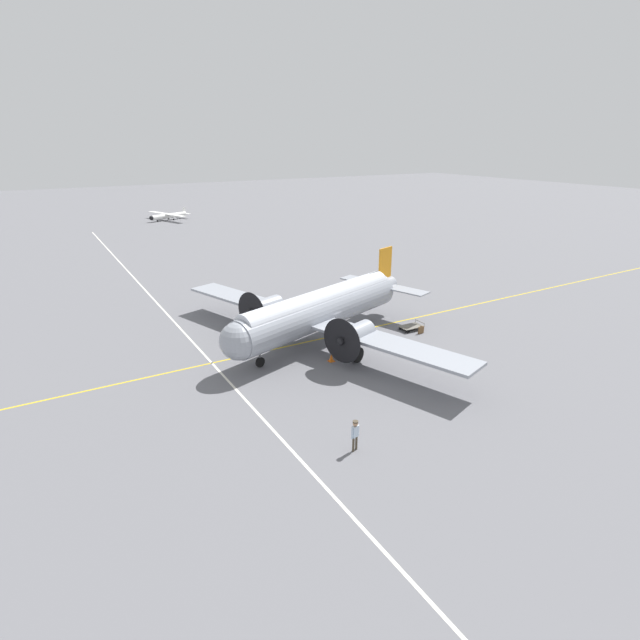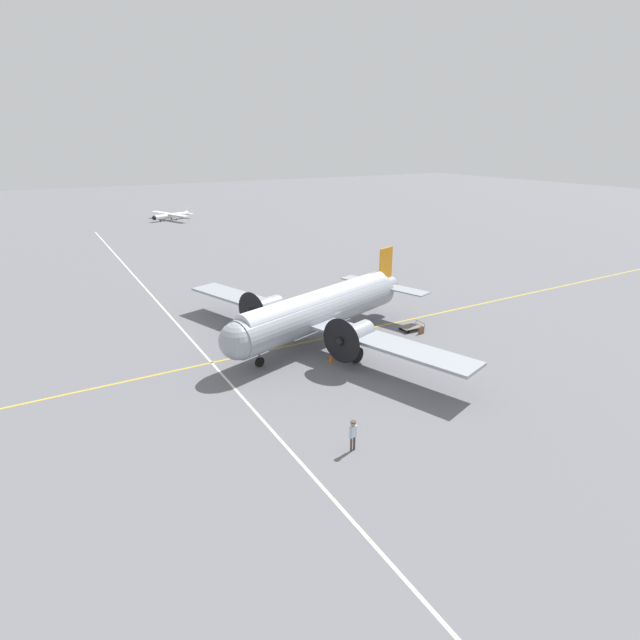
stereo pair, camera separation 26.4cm
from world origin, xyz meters
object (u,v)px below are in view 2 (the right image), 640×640
at_px(suitcase_near_door, 421,330).
at_px(baggage_cart, 412,327).
at_px(airliner_main, 316,311).
at_px(traffic_cone, 331,358).
at_px(crew_foreground, 353,432).
at_px(light_aircraft_distant, 170,216).

distance_m(suitcase_near_door, baggage_cart, 1.04).
height_order(airliner_main, traffic_cone, airliner_main).
relative_size(airliner_main, crew_foreground, 15.43).
xyz_separation_m(suitcase_near_door, baggage_cart, (-0.12, 1.03, -0.02)).
bearing_deg(light_aircraft_distant, crew_foreground, 61.75).
height_order(airliner_main, baggage_cart, airliner_main).
bearing_deg(light_aircraft_distant, suitcase_near_door, 71.50).
bearing_deg(airliner_main, baggage_cart, 151.25).
relative_size(crew_foreground, light_aircraft_distant, 0.16).
bearing_deg(baggage_cart, traffic_cone, 13.68).
distance_m(crew_foreground, suitcase_near_door, 17.00).
bearing_deg(crew_foreground, light_aircraft_distant, 66.00).
xyz_separation_m(airliner_main, suitcase_near_door, (8.11, -2.54, -2.27)).
bearing_deg(airliner_main, light_aircraft_distant, -113.43).
xyz_separation_m(light_aircraft_distant, traffic_cone, (-7.05, -70.50, -0.59)).
bearing_deg(suitcase_near_door, airliner_main, 162.64).
distance_m(suitcase_near_door, light_aircraft_distant, 69.65).
xyz_separation_m(baggage_cart, light_aircraft_distant, (-1.71, 68.60, 0.57)).
height_order(baggage_cart, traffic_cone, baggage_cart).
height_order(airliner_main, light_aircraft_distant, airliner_main).
height_order(crew_foreground, baggage_cart, crew_foreground).
bearing_deg(crew_foreground, airliner_main, 51.93).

